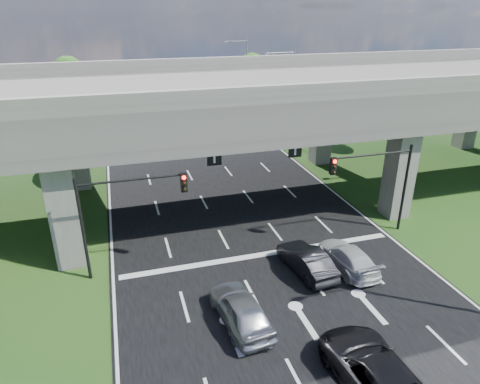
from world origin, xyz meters
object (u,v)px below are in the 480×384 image
car_dark (307,261)px  car_white (347,257)px  streetlight_beyond (244,71)px  signal_right (378,175)px  car_trailing (376,374)px  streetlight_far (289,91)px  car_silver (241,309)px  signal_left (123,206)px

car_dark → car_white: size_ratio=0.96×
car_white → streetlight_beyond: bearing=-101.8°
signal_right → car_dark: size_ratio=1.34×
car_white → car_trailing: bearing=64.3°
streetlight_far → car_dark: (-8.30, -22.92, -5.08)m
car_silver → streetlight_far: bearing=-122.7°
streetlight_far → car_dark: streetlight_far is taller
signal_left → car_white: size_ratio=1.29×
signal_right → streetlight_beyond: streetlight_beyond is taller
signal_right → streetlight_beyond: (2.27, 36.06, 1.66)m
signal_left → car_white: signal_left is taller
streetlight_beyond → car_silver: 44.27m
signal_left → streetlight_beyond: size_ratio=0.60×
signal_left → car_dark: signal_left is taller
streetlight_beyond → car_white: 39.97m
car_silver → car_white: car_silver is taller
streetlight_beyond → car_white: streetlight_beyond is taller
car_dark → car_trailing: car_trailing is taller
car_dark → car_trailing: bearing=77.5°
car_white → signal_left: bearing=-17.9°
streetlight_far → streetlight_beyond: (0.00, 16.00, 0.00)m
signal_right → streetlight_beyond: bearing=86.4°
car_dark → car_silver: bearing=26.0°
signal_left → car_dark: bearing=-16.6°
streetlight_beyond → car_white: bearing=-98.5°
signal_left → car_silver: signal_left is taller
signal_right → streetlight_far: (2.27, 20.06, 1.66)m
streetlight_beyond → signal_right: bearing=-93.6°
streetlight_far → car_dark: bearing=-109.9°
streetlight_beyond → car_silver: (-13.11, -41.99, -5.01)m
car_silver → car_dark: (4.81, 3.07, -0.07)m
car_silver → car_dark: 5.71m
streetlight_far → streetlight_beyond: 16.00m
car_white → signal_right: bearing=-142.1°
signal_right → car_silver: bearing=-151.3°
streetlight_beyond → car_trailing: 48.36m
streetlight_beyond → car_silver: streetlight_beyond is taller
signal_right → car_dark: signal_right is taller
car_dark → car_trailing: (-0.87, -8.29, 0.08)m
streetlight_beyond → car_silver: size_ratio=2.12×
car_dark → car_trailing: size_ratio=0.76×
car_silver → car_dark: size_ratio=1.06×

